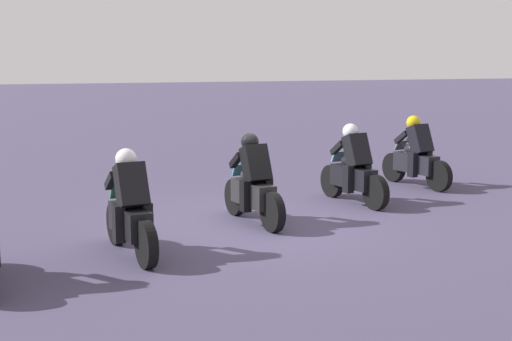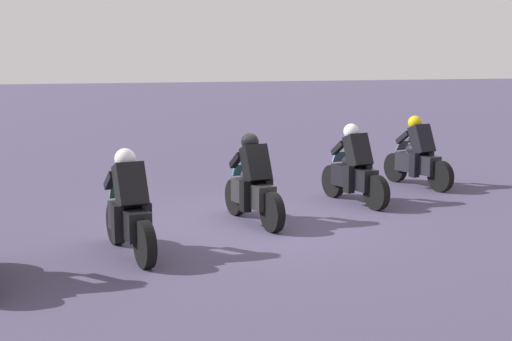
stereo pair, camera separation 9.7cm
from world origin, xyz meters
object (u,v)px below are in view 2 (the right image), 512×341
Objects in this scene: rider_lane_a at (418,158)px; rider_lane_b at (354,171)px; rider_lane_d at (129,212)px; rider_lane_c at (253,186)px.

rider_lane_b is at bearing 108.45° from rider_lane_a.
rider_lane_b and rider_lane_d have the same top height.
rider_lane_b is 1.00× the size of rider_lane_c.
rider_lane_b is at bearing -71.04° from rider_lane_d.
rider_lane_a and rider_lane_c have the same top height.
rider_lane_a is 0.99× the size of rider_lane_b.
rider_lane_d is at bearing 112.92° from rider_lane_c.
rider_lane_a is 0.99× the size of rider_lane_d.
rider_lane_a is at bearing -71.56° from rider_lane_c.
rider_lane_a and rider_lane_d have the same top height.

